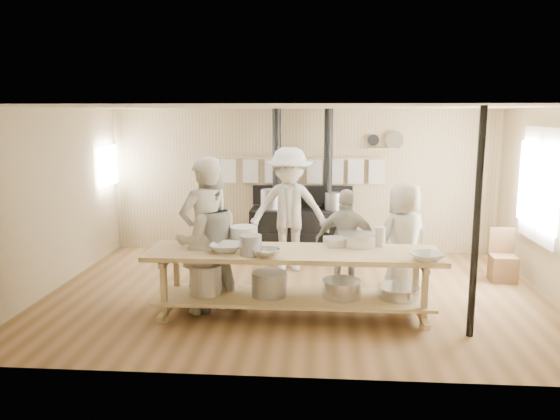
{
  "coord_description": "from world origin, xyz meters",
  "views": [
    {
      "loc": [
        0.32,
        -7.4,
        2.51
      ],
      "look_at": [
        -0.25,
        0.2,
        1.16
      ],
      "focal_mm": 35.0,
      "sensor_mm": 36.0,
      "label": 1
    }
  ],
  "objects": [
    {
      "name": "mixing_bowl_large",
      "position": [
        0.81,
        -0.57,
        0.93
      ],
      "size": [
        0.52,
        0.52,
        0.15
      ],
      "primitive_type": "cylinder",
      "rotation": [
        0.0,
        0.0,
        0.1
      ],
      "color": "silver",
      "rests_on": "prep_table"
    },
    {
      "name": "bowl_white_a",
      "position": [
        -0.81,
        -0.99,
        0.9
      ],
      "size": [
        0.41,
        0.41,
        0.1
      ],
      "primitive_type": "imported",
      "rotation": [
        0.0,
        0.0,
        -0.01
      ],
      "color": "white",
      "rests_on": "prep_table"
    },
    {
      "name": "roasting_pan",
      "position": [
        0.62,
        -0.57,
        0.9
      ],
      "size": [
        0.51,
        0.39,
        0.1
      ],
      "primitive_type": "cube",
      "rotation": [
        0.0,
        0.0,
        0.22
      ],
      "color": "#B2B2B7",
      "rests_on": "prep_table"
    },
    {
      "name": "back_wall_shelf",
      "position": [
        1.46,
        2.43,
        2.0
      ],
      "size": [
        0.63,
        0.14,
        0.32
      ],
      "color": "#A2875D",
      "rests_on": "ground"
    },
    {
      "name": "cook_far_left",
      "position": [
        -1.12,
        -0.77,
        1.0
      ],
      "size": [
        0.86,
        0.85,
        2.0
      ],
      "primitive_type": "imported",
      "rotation": [
        0.0,
        0.0,
        3.91
      ],
      "color": "#B7B3A2",
      "rests_on": "ground"
    },
    {
      "name": "cook_left",
      "position": [
        -1.1,
        -0.67,
        0.87
      ],
      "size": [
        1.02,
        0.9,
        1.75
      ],
      "primitive_type": "imported",
      "rotation": [
        0.0,
        0.0,
        3.47
      ],
      "color": "#B7B3A2",
      "rests_on": "ground"
    },
    {
      "name": "support_post",
      "position": [
        2.05,
        -1.35,
        1.3
      ],
      "size": [
        0.08,
        0.08,
        2.6
      ],
      "primitive_type": "cylinder",
      "color": "black",
      "rests_on": "ground"
    },
    {
      "name": "pitcher",
      "position": [
        1.07,
        -0.57,
        0.97
      ],
      "size": [
        0.19,
        0.19,
        0.25
      ],
      "primitive_type": "cylinder",
      "rotation": [
        0.0,
        0.0,
        -0.19
      ],
      "color": "white",
      "rests_on": "prep_table"
    },
    {
      "name": "prep_table",
      "position": [
        -0.01,
        -0.9,
        0.52
      ],
      "size": [
        3.6,
        0.9,
        0.85
      ],
      "color": "#A2875D",
      "rests_on": "ground"
    },
    {
      "name": "left_opening",
      "position": [
        -3.45,
        2.0,
        1.6
      ],
      "size": [
        0.0,
        0.9,
        0.9
      ],
      "color": "white",
      "rests_on": "ground"
    },
    {
      "name": "towel_rail",
      "position": [
        -0.0,
        2.4,
        1.55
      ],
      "size": [
        3.0,
        0.04,
        0.47
      ],
      "color": "#A2875D",
      "rests_on": "ground"
    },
    {
      "name": "bowl_white_b",
      "position": [
        1.55,
        -1.23,
        0.9
      ],
      "size": [
        0.49,
        0.49,
        0.09
      ],
      "primitive_type": "imported",
      "rotation": [
        0.0,
        0.0,
        1.96
      ],
      "color": "white",
      "rests_on": "prep_table"
    },
    {
      "name": "cook_by_window",
      "position": [
        -0.17,
        1.19,
        1.0
      ],
      "size": [
        1.32,
        0.79,
        1.99
      ],
      "primitive_type": "imported",
      "rotation": [
        0.0,
        0.0,
        0.04
      ],
      "color": "#B7B3A2",
      "rests_on": "ground"
    },
    {
      "name": "stove",
      "position": [
        -0.01,
        2.12,
        0.52
      ],
      "size": [
        1.9,
        0.75,
        2.6
      ],
      "color": "black",
      "rests_on": "ground"
    },
    {
      "name": "cook_right",
      "position": [
        0.69,
        0.02,
        0.75
      ],
      "size": [
        0.92,
        0.5,
        1.49
      ],
      "primitive_type": "imported",
      "rotation": [
        0.0,
        0.0,
        2.98
      ],
      "color": "#B7B3A2",
      "rests_on": "ground"
    },
    {
      "name": "ground",
      "position": [
        0.0,
        0.0,
        0.0
      ],
      "size": [
        7.0,
        7.0,
        0.0
      ],
      "primitive_type": "plane",
      "color": "brown",
      "rests_on": "ground"
    },
    {
      "name": "bowl_steel_a",
      "position": [
        -0.3,
        -1.23,
        0.9
      ],
      "size": [
        0.46,
        0.46,
        0.1
      ],
      "primitive_type": "imported",
      "rotation": [
        0.0,
        0.0,
        0.64
      ],
      "color": "silver",
      "rests_on": "prep_table"
    },
    {
      "name": "bowl_steel_b",
      "position": [
        0.56,
        -0.57,
        0.9
      ],
      "size": [
        0.39,
        0.39,
        0.09
      ],
      "primitive_type": "imported",
      "rotation": [
        0.0,
        0.0,
        3.65
      ],
      "color": "silver",
      "rests_on": "prep_table"
    },
    {
      "name": "chair",
      "position": [
        3.1,
        0.83,
        0.23
      ],
      "size": [
        0.39,
        0.39,
        0.79
      ],
      "rotation": [
        0.0,
        0.0,
        -0.06
      ],
      "color": "#523820",
      "rests_on": "ground"
    },
    {
      "name": "room_shell",
      "position": [
        0.0,
        0.0,
        1.62
      ],
      "size": [
        7.0,
        7.0,
        7.0
      ],
      "color": "tan",
      "rests_on": "ground"
    },
    {
      "name": "cook_center",
      "position": [
        1.48,
        0.02,
        0.8
      ],
      "size": [
        0.93,
        0.83,
        1.6
      ],
      "primitive_type": "imported",
      "rotation": [
        0.0,
        0.0,
        3.66
      ],
      "color": "#B7B3A2",
      "rests_on": "ground"
    },
    {
      "name": "window_right",
      "position": [
        3.47,
        0.6,
        1.5
      ],
      "size": [
        0.09,
        1.5,
        1.65
      ],
      "color": "beige",
      "rests_on": "ground"
    },
    {
      "name": "bucket_galv",
      "position": [
        -0.5,
        -1.14,
        0.97
      ],
      "size": [
        0.35,
        0.35,
        0.24
      ],
      "primitive_type": "cylinder",
      "rotation": [
        0.0,
        0.0,
        0.41
      ],
      "color": "gray",
      "rests_on": "prep_table"
    },
    {
      "name": "deep_bowl_enamel",
      "position": [
        -0.66,
        -0.57,
        0.96
      ],
      "size": [
        0.45,
        0.45,
        0.23
      ],
      "primitive_type": "cylinder",
      "rotation": [
        0.0,
        0.0,
        -0.28
      ],
      "color": "white",
      "rests_on": "prep_table"
    }
  ]
}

